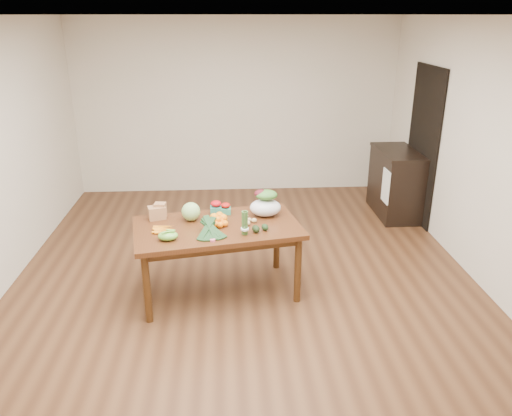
{
  "coord_description": "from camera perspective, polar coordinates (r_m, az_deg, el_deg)",
  "views": [
    {
      "loc": [
        -0.17,
        -4.82,
        2.7
      ],
      "look_at": [
        0.13,
        0.0,
        0.82
      ],
      "focal_mm": 35.0,
      "sensor_mm": 36.0,
      "label": 1
    }
  ],
  "objects": [
    {
      "name": "paper_bag",
      "position": [
        5.18,
        -11.27,
        -0.39
      ],
      "size": [
        0.26,
        0.23,
        0.16
      ],
      "primitive_type": null,
      "rotation": [
        0.0,
        0.0,
        0.18
      ],
      "color": "#A37049",
      "rests_on": "dining_table"
    },
    {
      "name": "doorway_dark",
      "position": [
        7.14,
        18.5,
        6.78
      ],
      "size": [
        0.02,
        1.0,
        2.1
      ],
      "primitive_type": "cube",
      "color": "black",
      "rests_on": "floor"
    },
    {
      "name": "strawberry_basket_b",
      "position": [
        5.23,
        -3.47,
        -0.15
      ],
      "size": [
        0.12,
        0.12,
        0.09
      ],
      "primitive_type": null,
      "rotation": [
        0.0,
        0.0,
        0.18
      ],
      "color": "red",
      "rests_on": "dining_table"
    },
    {
      "name": "salad_bag",
      "position": [
        5.14,
        1.08,
        0.42
      ],
      "size": [
        0.36,
        0.3,
        0.25
      ],
      "primitive_type": null,
      "rotation": [
        0.0,
        0.0,
        0.18
      ],
      "color": "white",
      "rests_on": "dining_table"
    },
    {
      "name": "strawberry_basket_a",
      "position": [
        5.25,
        -4.58,
        -0.03
      ],
      "size": [
        0.14,
        0.14,
        0.11
      ],
      "primitive_type": null,
      "rotation": [
        0.0,
        0.0,
        0.18
      ],
      "color": "red",
      "rests_on": "dining_table"
    },
    {
      "name": "orange_a",
      "position": [
        5.05,
        -4.82,
        -1.06
      ],
      "size": [
        0.09,
        0.09,
        0.09
      ],
      "primitive_type": "sphere",
      "color": "#FF9D0F",
      "rests_on": "dining_table"
    },
    {
      "name": "kale_bunch",
      "position": [
        4.68,
        -5.21,
        -2.41
      ],
      "size": [
        0.39,
        0.45,
        0.16
      ],
      "primitive_type": null,
      "rotation": [
        0.0,
        0.0,
        0.18
      ],
      "color": "#163117",
      "rests_on": "dining_table"
    },
    {
      "name": "asparagus_bundle",
      "position": [
        4.69,
        -1.29,
        -1.71
      ],
      "size": [
        0.1,
        0.13,
        0.26
      ],
      "primitive_type": null,
      "rotation": [
        0.15,
        0.0,
        0.18
      ],
      "color": "#507C39",
      "rests_on": "dining_table"
    },
    {
      "name": "potato_c",
      "position": [
        5.02,
        -0.78,
        -1.37
      ],
      "size": [
        0.05,
        0.05,
        0.04
      ],
      "primitive_type": "ellipsoid",
      "color": "tan",
      "rests_on": "dining_table"
    },
    {
      "name": "potato_a",
      "position": [
        4.97,
        -1.27,
        -1.61
      ],
      "size": [
        0.05,
        0.05,
        0.04
      ],
      "primitive_type": "ellipsoid",
      "color": "tan",
      "rests_on": "dining_table"
    },
    {
      "name": "carrots",
      "position": [
        4.91,
        -10.58,
        -2.39
      ],
      "size": [
        0.25,
        0.23,
        0.03
      ],
      "primitive_type": null,
      "rotation": [
        0.0,
        0.0,
        0.18
      ],
      "color": "orange",
      "rests_on": "dining_table"
    },
    {
      "name": "orange_b",
      "position": [
        5.09,
        -4.2,
        -0.85
      ],
      "size": [
        0.08,
        0.08,
        0.08
      ],
      "primitive_type": "sphere",
      "color": "orange",
      "rests_on": "dining_table"
    },
    {
      "name": "dish_towel",
      "position": [
        6.92,
        14.61,
        2.43
      ],
      "size": [
        0.02,
        0.28,
        0.45
      ],
      "primitive_type": "cube",
      "color": "white",
      "rests_on": "cabinet"
    },
    {
      "name": "floor",
      "position": [
        5.53,
        -1.32,
        -8.01
      ],
      "size": [
        6.0,
        6.0,
        0.0
      ],
      "primitive_type": "plane",
      "color": "brown",
      "rests_on": "ground"
    },
    {
      "name": "cabbage",
      "position": [
        5.08,
        -7.45,
        -0.41
      ],
      "size": [
        0.19,
        0.19,
        0.19
      ],
      "primitive_type": "sphere",
      "color": "#A0DB7E",
      "rests_on": "dining_table"
    },
    {
      "name": "potato_d",
      "position": [
        5.11,
        -1.17,
        -0.93
      ],
      "size": [
        0.06,
        0.05,
        0.05
      ],
      "primitive_type": "ellipsoid",
      "color": "tan",
      "rests_on": "dining_table"
    },
    {
      "name": "snap_pea_bag",
      "position": [
        4.69,
        -10.03,
        -3.14
      ],
      "size": [
        0.19,
        0.14,
        0.08
      ],
      "primitive_type": "ellipsoid",
      "color": "#65B23C",
      "rests_on": "dining_table"
    },
    {
      "name": "potato_e",
      "position": [
        5.0,
        -0.22,
        -1.42
      ],
      "size": [
        0.05,
        0.05,
        0.05
      ],
      "primitive_type": "ellipsoid",
      "color": "tan",
      "rests_on": "dining_table"
    },
    {
      "name": "orange_c",
      "position": [
        5.02,
        -3.78,
        -1.17
      ],
      "size": [
        0.09,
        0.09,
        0.09
      ],
      "primitive_type": "sphere",
      "color": "#FDA40F",
      "rests_on": "dining_table"
    },
    {
      "name": "mandarin_cluster",
      "position": [
        4.93,
        -4.36,
        -1.49
      ],
      "size": [
        0.21,
        0.21,
        0.1
      ],
      "primitive_type": null,
      "rotation": [
        0.0,
        0.0,
        0.18
      ],
      "color": "#F25E0E",
      "rests_on": "dining_table"
    },
    {
      "name": "potato_b",
      "position": [
        4.94,
        -0.99,
        -1.74
      ],
      "size": [
        0.06,
        0.05,
        0.05
      ],
      "primitive_type": "ellipsoid",
      "color": "tan",
      "rests_on": "dining_table"
    },
    {
      "name": "room_walls",
      "position": [
        5.01,
        -1.45,
        5.59
      ],
      "size": [
        5.02,
        6.02,
        2.7
      ],
      "color": "silver",
      "rests_on": "floor"
    },
    {
      "name": "ceiling",
      "position": [
        4.82,
        -1.61,
        21.21
      ],
      "size": [
        5.0,
        6.0,
        0.02
      ],
      "primitive_type": "cube",
      "color": "white",
      "rests_on": "room_walls"
    },
    {
      "name": "cabinet",
      "position": [
        7.36,
        15.63,
        2.8
      ],
      "size": [
        0.52,
        1.02,
        0.94
      ],
      "primitive_type": "cube",
      "color": "black",
      "rests_on": "floor"
    },
    {
      "name": "avocado_b",
      "position": [
        4.83,
        1.02,
        -2.21
      ],
      "size": [
        0.09,
        0.11,
        0.06
      ],
      "primitive_type": "ellipsoid",
      "rotation": [
        0.0,
        0.0,
        0.3
      ],
      "color": "black",
      "rests_on": "dining_table"
    },
    {
      "name": "dining_table",
      "position": [
        5.12,
        -4.35,
        -5.87
      ],
      "size": [
        1.76,
        1.18,
        0.75
      ],
      "primitive_type": "cube",
      "rotation": [
        0.0,
        0.0,
        0.18
      ],
      "color": "#4B2511",
      "rests_on": "floor"
    },
    {
      "name": "avocado_a",
      "position": [
        4.78,
        -0.02,
        -2.4
      ],
      "size": [
        0.1,
        0.12,
        0.07
      ],
      "primitive_type": "ellipsoid",
      "rotation": [
        0.0,
        0.0,
        0.3
      ],
      "color": "black",
      "rests_on": "dining_table"
    }
  ]
}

